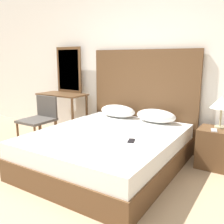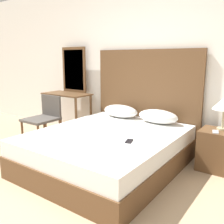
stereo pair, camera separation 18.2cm
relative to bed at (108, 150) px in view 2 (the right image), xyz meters
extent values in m
plane|color=tan|center=(-0.04, -1.41, -0.24)|extent=(16.00, 16.00, 0.00)
cube|color=white|center=(-0.04, 1.11, 1.11)|extent=(10.00, 0.06, 2.70)
cube|color=brown|center=(0.00, 0.00, -0.10)|extent=(1.70, 2.01, 0.28)
cube|color=white|center=(0.00, 0.00, 0.14)|extent=(1.67, 1.97, 0.20)
cube|color=brown|center=(0.00, 1.03, 0.54)|extent=(1.79, 0.05, 1.55)
ellipsoid|color=white|center=(-0.33, 0.80, 0.34)|extent=(0.60, 0.31, 0.20)
ellipsoid|color=white|center=(0.33, 0.80, 0.34)|extent=(0.60, 0.31, 0.20)
cube|color=black|center=(0.42, -0.15, 0.25)|extent=(0.11, 0.16, 0.01)
cube|color=brown|center=(1.20, 0.75, 0.03)|extent=(0.44, 0.40, 0.52)
cylinder|color=tan|center=(1.21, 0.83, 0.30)|extent=(0.13, 0.13, 0.02)
cylinder|color=tan|center=(1.21, 0.83, 0.43)|extent=(0.02, 0.02, 0.24)
cube|color=#B7B7BC|center=(1.17, 0.65, 0.29)|extent=(0.10, 0.16, 0.01)
cube|color=brown|center=(-1.48, 0.75, 0.53)|extent=(0.89, 0.47, 0.02)
cylinder|color=brown|center=(-1.89, 0.55, 0.14)|extent=(0.04, 0.04, 0.76)
cylinder|color=brown|center=(-1.07, 0.55, 0.14)|extent=(0.04, 0.04, 0.76)
cylinder|color=brown|center=(-1.89, 0.94, 0.14)|extent=(0.04, 0.04, 0.76)
cylinder|color=brown|center=(-1.07, 0.94, 0.14)|extent=(0.04, 0.04, 0.76)
cube|color=brown|center=(-1.48, 0.96, 0.96)|extent=(0.56, 0.03, 0.84)
cube|color=#B2BCC6|center=(-1.48, 0.95, 0.96)|extent=(0.48, 0.01, 0.74)
cube|color=#4C4742|center=(-1.48, 0.12, 0.18)|extent=(0.47, 0.52, 0.04)
cube|color=#4C4742|center=(-1.48, 0.36, 0.37)|extent=(0.45, 0.04, 0.36)
cylinder|color=brown|center=(-1.69, -0.11, -0.04)|extent=(0.04, 0.04, 0.39)
cylinder|color=brown|center=(-1.27, -0.11, -0.04)|extent=(0.04, 0.04, 0.39)
cylinder|color=brown|center=(-1.69, 0.35, -0.04)|extent=(0.04, 0.04, 0.39)
cylinder|color=brown|center=(-1.27, 0.35, -0.04)|extent=(0.04, 0.04, 0.39)
camera|label=1|loc=(1.69, -2.59, 1.18)|focal=40.00mm
camera|label=2|loc=(1.84, -2.49, 1.18)|focal=40.00mm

